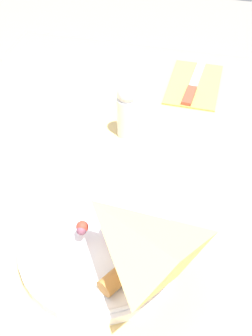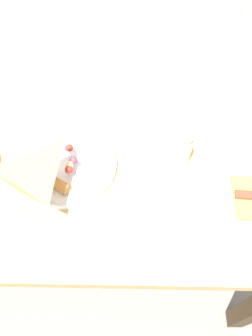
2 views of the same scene
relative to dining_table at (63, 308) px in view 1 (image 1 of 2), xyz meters
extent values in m
cube|color=#DBB770|center=(0.00, 0.00, 0.11)|extent=(1.30, 0.64, 0.03)
cube|color=#4C3823|center=(0.60, -0.27, -0.28)|extent=(0.06, 0.06, 0.75)
cube|color=#4C3823|center=(0.60, 0.27, -0.28)|extent=(0.06, 0.06, 0.75)
cylinder|color=white|center=(0.04, -0.05, 0.13)|extent=(0.22, 0.22, 0.02)
torus|color=white|center=(0.04, -0.05, 0.14)|extent=(0.21, 0.21, 0.01)
pyramid|color=#E0B266|center=(0.04, -0.05, 0.15)|extent=(0.16, 0.18, 0.02)
cylinder|color=#B77A3D|center=(0.01, -0.11, 0.15)|extent=(0.10, 0.07, 0.02)
sphere|color=red|center=(0.04, -0.03, 0.16)|extent=(0.02, 0.02, 0.02)
sphere|color=#7A4256|center=(0.05, -0.06, 0.16)|extent=(0.02, 0.02, 0.02)
sphere|color=red|center=(0.05, -0.09, 0.16)|extent=(0.02, 0.02, 0.02)
sphere|color=#EFDB93|center=(0.05, -0.08, 0.16)|extent=(0.02, 0.02, 0.02)
sphere|color=#7A4256|center=(0.04, -0.03, 0.16)|extent=(0.01, 0.01, 0.01)
cube|color=#E59E4C|center=(0.50, -0.13, 0.12)|extent=(0.18, 0.11, 0.00)
cube|color=#99422D|center=(0.44, -0.13, 0.13)|extent=(0.07, 0.02, 0.01)
cube|color=silver|center=(0.53, -0.13, 0.13)|extent=(0.11, 0.02, 0.00)
ellipsoid|color=silver|center=(0.58, -0.14, 0.13)|extent=(0.02, 0.02, 0.00)
cylinder|color=silver|center=(0.30, -0.03, 0.16)|extent=(0.03, 0.03, 0.08)
sphere|color=silver|center=(0.30, -0.03, 0.21)|extent=(0.03, 0.03, 0.03)
camera|label=1|loc=(-0.29, -0.17, 0.62)|focal=45.00mm
camera|label=2|loc=(0.18, -0.46, 0.77)|focal=35.00mm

